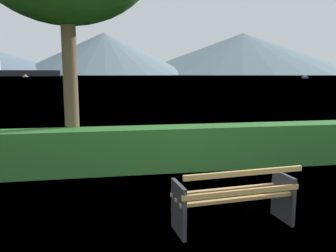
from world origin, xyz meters
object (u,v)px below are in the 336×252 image
object	(u,v)px
cargo_ship_large	(13,71)
park_bench	(235,197)
fishing_boat_near	(25,76)
sailboat_mid	(305,77)

from	to	relation	value
cargo_ship_large	park_bench	bearing A→B (deg)	-75.91
park_bench	fishing_boat_near	xyz separation A→B (m)	(-49.56, 223.13, 0.08)
park_bench	fishing_boat_near	size ratio (longest dim) A/B	0.38
park_bench	cargo_ship_large	world-z (taller)	cargo_ship_large
park_bench	sailboat_mid	xyz separation A→B (m)	(88.15, 140.01, 0.14)
fishing_boat_near	park_bench	bearing A→B (deg)	-77.48
sailboat_mid	cargo_ship_large	bearing A→B (deg)	134.37
fishing_boat_near	sailboat_mid	size ratio (longest dim) A/B	0.73
fishing_boat_near	sailboat_mid	bearing A→B (deg)	-31.12
cargo_ship_large	fishing_boat_near	xyz separation A→B (m)	(28.11, -86.40, -3.80)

